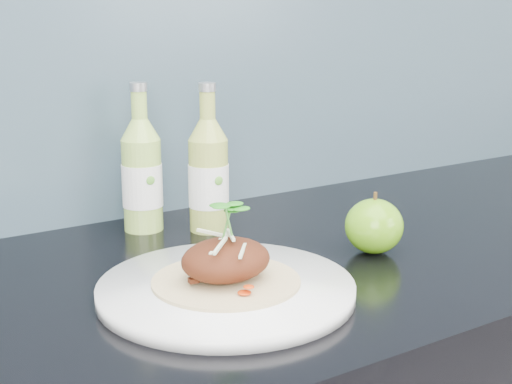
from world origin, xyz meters
TOP-DOWN VIEW (x-y plane):
  - dinner_plate at (-0.08, 1.62)m, footprint 0.30×0.30m
  - pork_taco at (-0.08, 1.62)m, footprint 0.17×0.17m
  - green_apple at (0.16, 1.64)m, footprint 0.10×0.10m
  - cider_bottle_left at (-0.06, 1.91)m, footprint 0.07×0.07m
  - cider_bottle_right at (0.03, 1.85)m, footprint 0.06×0.06m

SIDE VIEW (x-z plane):
  - dinner_plate at x=-0.08m, z-range 0.90..0.92m
  - green_apple at x=0.16m, z-range 0.90..0.98m
  - pork_taco at x=-0.08m, z-range 0.89..1.00m
  - cider_bottle_left at x=-0.06m, z-range 0.87..1.09m
  - cider_bottle_right at x=0.03m, z-range 0.87..1.09m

